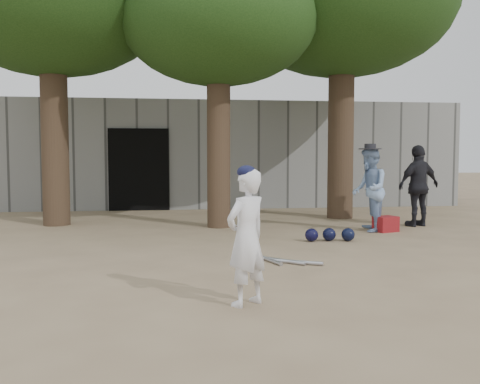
{
  "coord_description": "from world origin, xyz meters",
  "views": [
    {
      "loc": [
        -0.47,
        -6.76,
        1.5
      ],
      "look_at": [
        0.6,
        1.0,
        0.95
      ],
      "focal_mm": 40.0,
      "sensor_mm": 36.0,
      "label": 1
    }
  ],
  "objects": [
    {
      "name": "red_bag",
      "position": [
        3.76,
        3.09,
        0.15
      ],
      "size": [
        0.5,
        0.44,
        0.3
      ],
      "primitive_type": "cube",
      "rotation": [
        0.0,
        0.0,
        0.32
      ],
      "color": "maroon",
      "rests_on": "ground"
    },
    {
      "name": "spectator_dark",
      "position": [
        4.75,
        3.76,
        0.85
      ],
      "size": [
        1.07,
        0.67,
        1.7
      ],
      "primitive_type": "imported",
      "rotation": [
        0.0,
        0.0,
        3.42
      ],
      "color": "black",
      "rests_on": "ground"
    },
    {
      "name": "bat_pile",
      "position": [
        1.12,
        0.41,
        0.03
      ],
      "size": [
        0.83,
        0.78,
        0.06
      ],
      "color": "#A8A8AF",
      "rests_on": "ground"
    },
    {
      "name": "boy_player",
      "position": [
        0.31,
        -1.58,
        0.68
      ],
      "size": [
        0.59,
        0.56,
        1.36
      ],
      "primitive_type": "imported",
      "rotation": [
        0.0,
        0.0,
        3.79
      ],
      "color": "white",
      "rests_on": "ground"
    },
    {
      "name": "back_building",
      "position": [
        -0.0,
        10.33,
        1.5
      ],
      "size": [
        16.0,
        5.24,
        3.0
      ],
      "color": "gray",
      "rests_on": "ground"
    },
    {
      "name": "helmet_row",
      "position": [
        2.32,
        2.11,
        0.11
      ],
      "size": [
        0.87,
        0.29,
        0.23
      ],
      "color": "black",
      "rests_on": "ground"
    },
    {
      "name": "spectator_blue",
      "position": [
        3.45,
        3.17,
        0.82
      ],
      "size": [
        0.79,
        0.92,
        1.64
      ],
      "primitive_type": "imported",
      "rotation": [
        0.0,
        0.0,
        4.48
      ],
      "color": "#86A3CF",
      "rests_on": "ground"
    },
    {
      "name": "tree_row",
      "position": [
        0.74,
        5.02,
        4.69
      ],
      "size": [
        11.4,
        5.8,
        6.69
      ],
      "color": "brown",
      "rests_on": "ground"
    },
    {
      "name": "ground",
      "position": [
        0.0,
        0.0,
        0.0
      ],
      "size": [
        70.0,
        70.0,
        0.0
      ],
      "primitive_type": "plane",
      "color": "#937C5E",
      "rests_on": "ground"
    }
  ]
}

